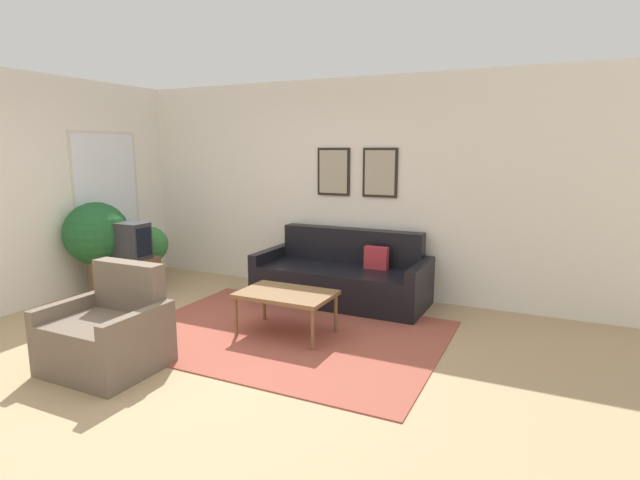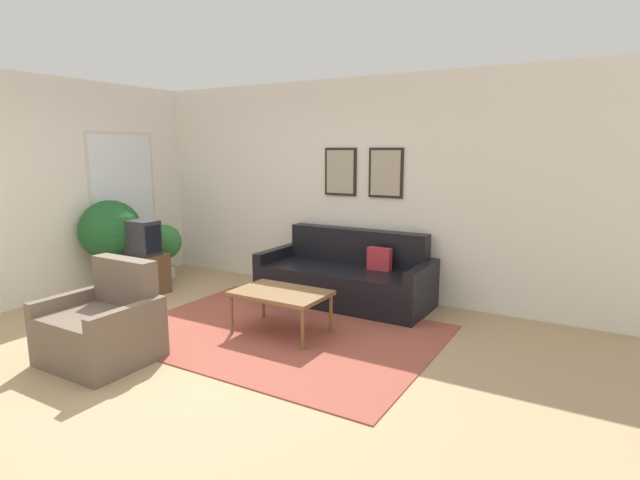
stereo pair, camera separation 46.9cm
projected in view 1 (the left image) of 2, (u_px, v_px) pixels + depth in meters
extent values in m
plane|color=tan|center=(182.00, 358.00, 4.44)|extent=(16.00, 16.00, 0.00)
cube|color=#9E4C3D|center=(286.00, 334.00, 5.00)|extent=(3.04, 2.22, 0.01)
cube|color=white|center=(313.00, 186.00, 6.55)|extent=(8.00, 0.06, 2.70)
cube|color=black|center=(334.00, 172.00, 6.34)|extent=(0.44, 0.03, 0.60)
cube|color=#A89E89|center=(333.00, 172.00, 6.33)|extent=(0.38, 0.01, 0.54)
cube|color=black|center=(380.00, 173.00, 6.08)|extent=(0.44, 0.03, 0.60)
cube|color=#A89E89|center=(380.00, 173.00, 6.06)|extent=(0.38, 0.01, 0.54)
cube|color=white|center=(37.00, 191.00, 5.83)|extent=(0.06, 8.00, 2.70)
cube|color=beige|center=(106.00, 190.00, 6.68)|extent=(0.02, 1.07, 1.55)
cube|color=white|center=(107.00, 190.00, 6.68)|extent=(0.02, 0.99, 1.47)
cube|color=black|center=(341.00, 285.00, 6.03)|extent=(1.82, 0.90, 0.43)
cube|color=black|center=(352.00, 245.00, 6.26)|extent=(1.82, 0.20, 0.42)
cube|color=black|center=(271.00, 271.00, 6.43)|extent=(0.12, 0.90, 0.57)
cube|color=black|center=(420.00, 289.00, 5.60)|extent=(0.12, 0.90, 0.57)
cube|color=#B22D38|center=(376.00, 258.00, 5.89)|extent=(0.28, 0.10, 0.28)
cube|color=brown|center=(286.00, 294.00, 4.92)|extent=(0.92, 0.61, 0.04)
cylinder|color=brown|center=(236.00, 317.00, 4.91)|extent=(0.04, 0.04, 0.40)
cylinder|color=brown|center=(313.00, 330.00, 4.55)|extent=(0.04, 0.04, 0.40)
cylinder|color=brown|center=(264.00, 303.00, 5.38)|extent=(0.04, 0.04, 0.40)
cylinder|color=brown|center=(336.00, 314.00, 5.02)|extent=(0.04, 0.04, 0.40)
cube|color=brown|center=(126.00, 277.00, 6.22)|extent=(0.72, 0.49, 0.51)
cube|color=#2D2D33|center=(123.00, 240.00, 6.14)|extent=(0.68, 0.28, 0.44)
cube|color=black|center=(144.00, 242.00, 5.99)|extent=(0.01, 0.23, 0.34)
cube|color=#6B5B4C|center=(105.00, 344.00, 4.18)|extent=(0.69, 0.76, 0.44)
cube|color=#6B5B4C|center=(129.00, 286.00, 4.36)|extent=(0.69, 0.16, 0.43)
cube|color=#6B5B4C|center=(72.00, 330.00, 4.33)|extent=(0.09, 0.76, 0.56)
cube|color=#6B5B4C|center=(140.00, 345.00, 4.00)|extent=(0.09, 0.76, 0.56)
cylinder|color=#935638|center=(101.00, 286.00, 6.34)|extent=(0.23, 0.23, 0.23)
cylinder|color=#51381E|center=(100.00, 269.00, 6.30)|extent=(0.04, 0.04, 0.24)
sphere|color=#1E5628|center=(97.00, 234.00, 6.22)|extent=(0.79, 0.79, 0.79)
cylinder|color=beige|center=(152.00, 275.00, 7.02)|extent=(0.27, 0.27, 0.17)
cylinder|color=#51381E|center=(151.00, 264.00, 6.99)|extent=(0.04, 0.04, 0.15)
sphere|color=#337A38|center=(150.00, 244.00, 6.94)|extent=(0.50, 0.50, 0.50)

